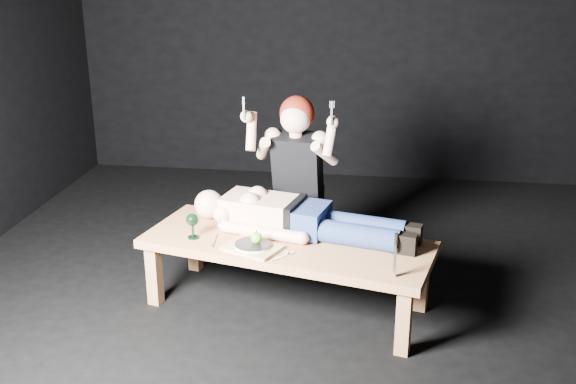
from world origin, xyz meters
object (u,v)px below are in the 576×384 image
at_px(lying_man, 304,214).
at_px(serving_tray, 253,248).
at_px(goblet, 193,226).
at_px(table, 287,274).
at_px(carving_knife, 396,255).
at_px(kneeling_woman, 300,180).

relative_size(lying_man, serving_tray, 5.10).
height_order(serving_tray, goblet, goblet).
distance_m(table, lying_man, 0.38).
bearing_deg(serving_tray, goblet, 164.11).
relative_size(goblet, carving_knife, 0.63).
xyz_separation_m(table, serving_tray, (-0.18, -0.15, 0.23)).
distance_m(lying_man, carving_knife, 0.78).
distance_m(table, serving_tray, 0.33).
xyz_separation_m(goblet, carving_knife, (1.23, -0.36, 0.05)).
relative_size(lying_man, carving_knife, 6.42).
distance_m(serving_tray, carving_knife, 0.88).
xyz_separation_m(table, carving_knife, (0.65, -0.40, 0.35)).
bearing_deg(serving_tray, carving_knife, -16.44).
distance_m(goblet, carving_knife, 1.28).
relative_size(table, carving_knife, 6.93).
bearing_deg(kneeling_woman, goblet, -125.17).
bearing_deg(kneeling_woman, table, -83.22).
bearing_deg(table, lying_man, 72.66).
xyz_separation_m(serving_tray, goblet, (-0.39, 0.11, 0.07)).
distance_m(serving_tray, goblet, 0.42).
xyz_separation_m(kneeling_woman, carving_knife, (0.64, -0.99, -0.06)).
distance_m(lying_man, serving_tray, 0.41).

